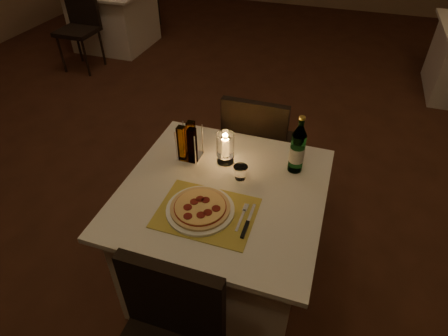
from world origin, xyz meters
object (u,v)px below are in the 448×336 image
(chair_far, at_px, (256,142))
(pizza, at_px, (200,207))
(tumbler, at_px, (240,172))
(main_table, at_px, (223,237))
(hurricane_candle, at_px, (225,146))
(plate, at_px, (200,210))
(neighbor_table_left, at_px, (115,18))
(water_bottle, at_px, (297,150))

(chair_far, xyz_separation_m, pizza, (-0.05, -0.89, 0.22))
(tumbler, bearing_deg, pizza, -110.66)
(main_table, distance_m, pizza, 0.44)
(pizza, relative_size, hurricane_candle, 1.55)
(plate, xyz_separation_m, pizza, (0.00, -0.00, 0.02))
(pizza, bearing_deg, neighbor_table_left, 127.35)
(pizza, height_order, neighbor_table_left, pizza)
(chair_far, relative_size, plate, 2.81)
(tumbler, bearing_deg, main_table, -118.55)
(plate, relative_size, pizza, 1.14)
(main_table, distance_m, hurricane_candle, 0.52)
(main_table, bearing_deg, plate, -105.52)
(water_bottle, bearing_deg, hurricane_candle, -172.04)
(main_table, distance_m, neighbor_table_left, 4.08)
(plate, relative_size, neighbor_table_left, 0.32)
(chair_far, xyz_separation_m, plate, (-0.05, -0.89, 0.20))
(chair_far, distance_m, tumbler, 0.65)
(hurricane_candle, bearing_deg, chair_far, 83.56)
(tumbler, distance_m, water_bottle, 0.31)
(plate, xyz_separation_m, water_bottle, (0.36, 0.44, 0.12))
(chair_far, height_order, tumbler, chair_far)
(plate, xyz_separation_m, neighbor_table_left, (-2.54, 3.33, -0.38))
(chair_far, xyz_separation_m, neighbor_table_left, (-2.59, 2.43, -0.18))
(main_table, relative_size, water_bottle, 3.07)
(plate, distance_m, hurricane_candle, 0.40)
(chair_far, relative_size, neighbor_table_left, 0.90)
(pizza, xyz_separation_m, tumbler, (0.11, 0.29, 0.01))
(pizza, bearing_deg, tumbler, 69.34)
(tumbler, bearing_deg, chair_far, 95.57)
(chair_far, relative_size, hurricane_candle, 4.99)
(tumbler, xyz_separation_m, neighbor_table_left, (-2.65, 3.04, -0.40))
(main_table, relative_size, plate, 3.12)
(main_table, relative_size, tumbler, 13.46)
(pizza, bearing_deg, water_bottle, 50.82)
(main_table, bearing_deg, hurricane_candle, 104.85)
(hurricane_candle, bearing_deg, neighbor_table_left, 130.80)
(tumbler, bearing_deg, water_bottle, 31.63)
(main_table, distance_m, chair_far, 0.74)
(pizza, xyz_separation_m, hurricane_candle, (-0.01, 0.39, 0.08))
(chair_far, relative_size, tumbler, 12.12)
(main_table, bearing_deg, chair_far, 90.00)
(pizza, distance_m, hurricane_candle, 0.40)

